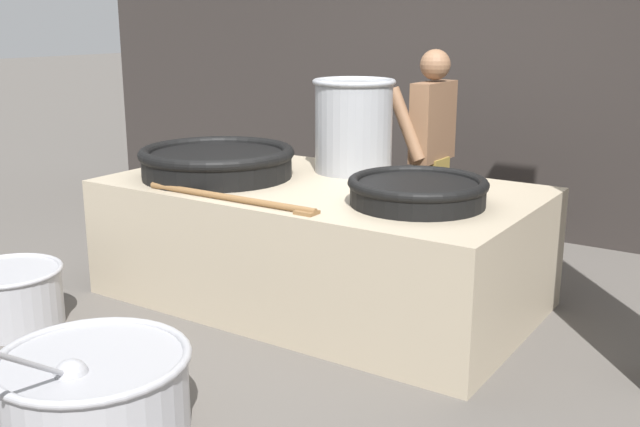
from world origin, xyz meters
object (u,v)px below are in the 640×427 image
giant_wok_near (217,161)px  prep_bowl_meat (10,294)px  giant_wok_far (418,190)px  cook (431,150)px  prep_bowl_vegetables (94,389)px  stock_pot (354,124)px

giant_wok_near → prep_bowl_meat: (-0.62, -1.26, -0.71)m
giant_wok_far → prep_bowl_meat: bearing=-148.6°
cook → prep_bowl_meat: cook is taller
prep_bowl_vegetables → stock_pot: bearing=92.6°
giant_wok_near → cook: cook is taller
stock_pot → cook: size_ratio=0.40×
prep_bowl_vegetables → prep_bowl_meat: (-1.42, 0.55, -0.01)m
prep_bowl_meat → cook: bearing=58.6°
giant_wok_near → giant_wok_far: bearing=1.6°
giant_wok_near → prep_bowl_meat: bearing=-116.4°
giant_wok_far → cook: (-0.53, 1.31, 0.00)m
giant_wok_far → prep_bowl_meat: size_ratio=1.26×
giant_wok_far → prep_bowl_meat: 2.58m
stock_pot → prep_bowl_vegetables: size_ratio=0.57×
giant_wok_near → giant_wok_far: giant_wok_near is taller
stock_pot → prep_bowl_vegetables: 2.65m
stock_pot → cook: (0.29, 0.67, -0.25)m
prep_bowl_vegetables → prep_bowl_meat: size_ratio=1.75×
cook → giant_wok_near: bearing=55.3°
prep_bowl_vegetables → prep_bowl_meat: 1.52m
stock_pot → prep_bowl_meat: stock_pot is taller
stock_pot → giant_wok_near: bearing=-135.1°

